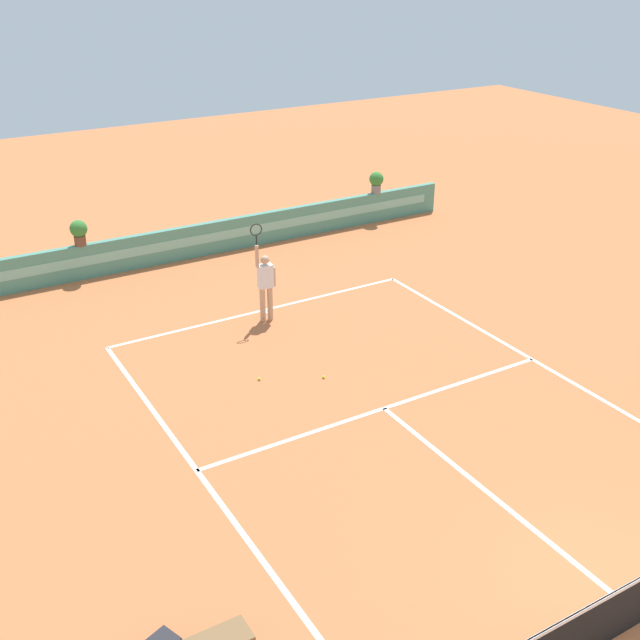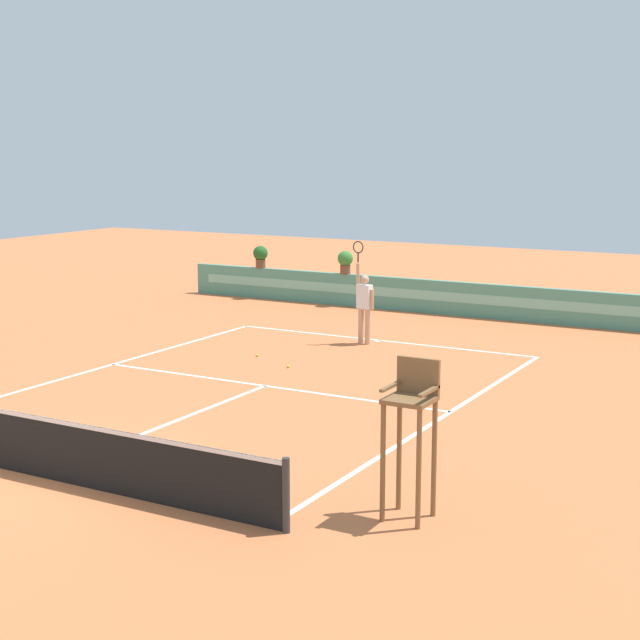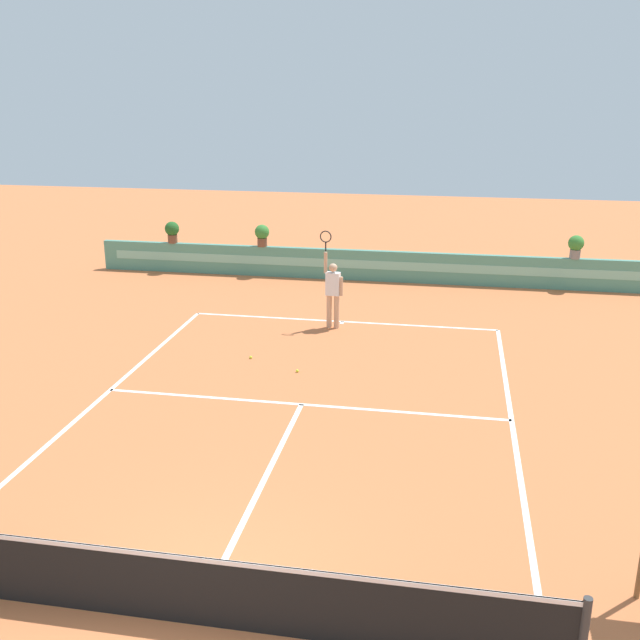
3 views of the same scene
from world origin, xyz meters
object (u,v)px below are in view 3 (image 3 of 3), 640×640
(tennis_ball_near_baseline, at_px, (297,371))
(potted_plant_far_left, at_px, (172,231))
(tennis_ball_mid_court, at_px, (251,357))
(potted_plant_far_right, at_px, (576,245))
(potted_plant_left, at_px, (262,234))
(tennis_player, at_px, (333,289))

(tennis_ball_near_baseline, xyz_separation_m, potted_plant_far_left, (-6.08, 8.31, 1.38))
(tennis_ball_mid_court, bearing_deg, potted_plant_far_right, 42.89)
(tennis_ball_near_baseline, relative_size, potted_plant_far_left, 0.09)
(potted_plant_far_right, distance_m, potted_plant_left, 9.95)
(tennis_player, xyz_separation_m, tennis_ball_mid_court, (-1.51, -2.61, -1.02))
(tennis_player, height_order, tennis_ball_mid_court, tennis_player)
(tennis_ball_mid_court, distance_m, potted_plant_left, 7.97)
(potted_plant_left, xyz_separation_m, potted_plant_far_left, (-3.13, 0.00, 0.00))
(potted_plant_left, distance_m, potted_plant_far_left, 3.13)
(tennis_player, bearing_deg, potted_plant_left, 122.40)
(tennis_player, bearing_deg, tennis_ball_mid_court, -120.07)
(tennis_ball_near_baseline, distance_m, potted_plant_far_left, 10.39)
(potted_plant_far_left, bearing_deg, potted_plant_far_right, 0.00)
(tennis_ball_mid_court, bearing_deg, tennis_ball_near_baseline, -27.14)
(potted_plant_far_right, bearing_deg, tennis_ball_near_baseline, -130.12)
(potted_plant_left, bearing_deg, tennis_player, -57.60)
(tennis_player, relative_size, potted_plant_left, 3.57)
(tennis_player, bearing_deg, tennis_ball_near_baseline, -94.56)
(tennis_player, height_order, tennis_ball_near_baseline, tennis_player)
(tennis_ball_near_baseline, xyz_separation_m, potted_plant_left, (-2.95, 8.31, 1.38))
(tennis_ball_near_baseline, xyz_separation_m, potted_plant_far_right, (7.00, 8.31, 1.38))
(tennis_ball_near_baseline, height_order, potted_plant_left, potted_plant_left)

